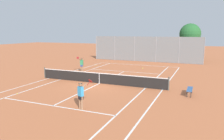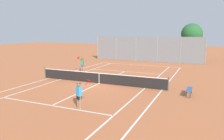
{
  "view_description": "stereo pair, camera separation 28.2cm",
  "coord_description": "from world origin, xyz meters",
  "views": [
    {
      "loc": [
        8.31,
        -16.76,
        4.46
      ],
      "look_at": [
        0.57,
        1.5,
        1.0
      ],
      "focal_mm": 35.0,
      "sensor_mm": 36.0,
      "label": 1
    },
    {
      "loc": [
        8.57,
        -16.65,
        4.46
      ],
      "look_at": [
        0.57,
        1.5,
        1.0
      ],
      "focal_mm": 35.0,
      "sensor_mm": 36.0,
      "label": 2
    }
  ],
  "objects": [
    {
      "name": "court_line_markings",
      "position": [
        0.0,
        0.0,
        0.0
      ],
      "size": [
        11.1,
        23.9,
        0.01
      ],
      "color": "white",
      "rests_on": "ground"
    },
    {
      "name": "tree_behind_left",
      "position": [
        6.0,
        19.4,
        4.06
      ],
      "size": [
        3.21,
        3.21,
        5.77
      ],
      "color": "brown",
      "rests_on": "ground"
    },
    {
      "name": "loose_tennis_ball_3",
      "position": [
        -4.05,
        -5.32,
        0.03
      ],
      "size": [
        0.07,
        0.07,
        0.07
      ],
      "primitive_type": "sphere",
      "color": "#D1DB33",
      "rests_on": "ground"
    },
    {
      "name": "back_fence",
      "position": [
        -0.0,
        15.68,
        1.9
      ],
      "size": [
        16.66,
        0.08,
        3.8
      ],
      "color": "gray",
      "rests_on": "ground"
    },
    {
      "name": "courtside_bench",
      "position": [
        7.54,
        -0.69,
        0.41
      ],
      "size": [
        0.36,
        1.5,
        0.47
      ],
      "color": "#33598C",
      "rests_on": "ground"
    },
    {
      "name": "loose_tennis_ball_0",
      "position": [
        1.42,
        9.17,
        0.03
      ],
      "size": [
        0.07,
        0.07,
        0.07
      ],
      "primitive_type": "sphere",
      "color": "#D1DB33",
      "rests_on": "ground"
    },
    {
      "name": "player_far_left",
      "position": [
        -4.33,
        4.31,
        0.93
      ],
      "size": [
        0.57,
        0.81,
        1.77
      ],
      "color": "#936B4C",
      "rests_on": "ground"
    },
    {
      "name": "ground_plane",
      "position": [
        0.0,
        0.0,
        0.0
      ],
      "size": [
        120.0,
        120.0,
        0.0
      ],
      "primitive_type": "plane",
      "color": "#BC663D"
    },
    {
      "name": "loose_tennis_ball_1",
      "position": [
        -5.06,
        9.15,
        0.03
      ],
      "size": [
        0.07,
        0.07,
        0.07
      ],
      "primitive_type": "sphere",
      "color": "#D1DB33",
      "rests_on": "ground"
    },
    {
      "name": "loose_tennis_ball_2",
      "position": [
        1.37,
        9.51,
        0.03
      ],
      "size": [
        0.07,
        0.07,
        0.07
      ],
      "primitive_type": "sphere",
      "color": "#D1DB33",
      "rests_on": "ground"
    },
    {
      "name": "tennis_net",
      "position": [
        0.0,
        0.0,
        0.51
      ],
      "size": [
        12.0,
        0.1,
        1.07
      ],
      "color": "#474C47",
      "rests_on": "ground"
    },
    {
      "name": "player_near_side",
      "position": [
        1.92,
        -6.28,
        0.93
      ],
      "size": [
        0.85,
        0.68,
        1.77
      ],
      "color": "#936B4C",
      "rests_on": "ground"
    }
  ]
}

